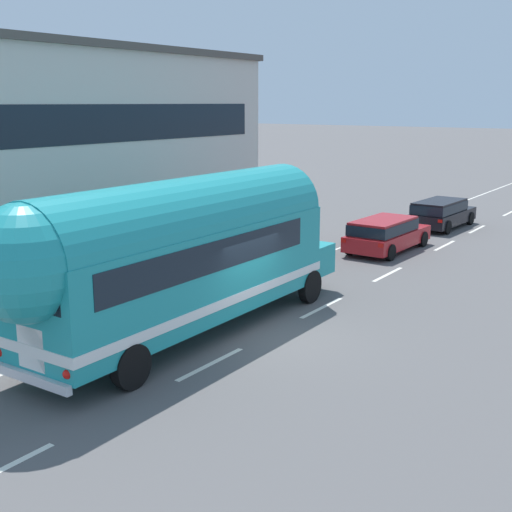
% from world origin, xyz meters
% --- Properties ---
extents(ground_plane, '(300.00, 300.00, 0.00)m').
position_xyz_m(ground_plane, '(0.00, 0.00, 0.00)').
color(ground_plane, '#565454').
extents(lane_markings, '(3.60, 80.00, 0.01)m').
position_xyz_m(lane_markings, '(-2.44, 13.27, 0.00)').
color(lane_markings, silver).
rests_on(lane_markings, ground).
extents(roadside_building, '(10.09, 17.83, 7.84)m').
position_xyz_m(roadside_building, '(-11.76, 0.93, 3.92)').
color(roadside_building, beige).
rests_on(roadside_building, ground).
extents(painted_bus, '(2.66, 12.22, 4.12)m').
position_xyz_m(painted_bus, '(-1.73, -1.55, 2.30)').
color(painted_bus, teal).
rests_on(painted_bus, ground).
extents(car_lead, '(2.05, 4.70, 1.37)m').
position_xyz_m(car_lead, '(-1.64, 11.22, 0.79)').
color(car_lead, '#A5191E').
rests_on(car_lead, ground).
extents(car_second, '(2.03, 4.57, 1.37)m').
position_xyz_m(car_second, '(-1.58, 17.62, 0.79)').
color(car_second, black).
rests_on(car_second, ground).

